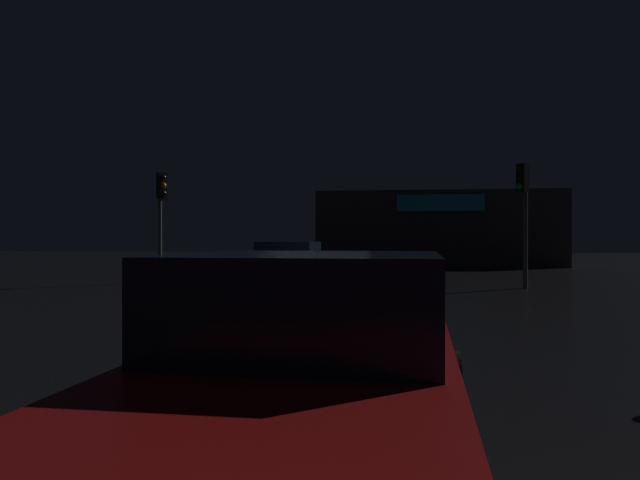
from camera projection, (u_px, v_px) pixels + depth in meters
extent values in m
plane|color=black|center=(317.00, 305.00, 14.80)|extent=(120.00, 120.00, 0.00)
cube|color=#4C4742|center=(437.00, 229.00, 38.11)|extent=(14.40, 6.73, 4.45)
cube|color=#33CCF2|center=(440.00, 203.00, 34.62)|extent=(4.90, 0.24, 0.95)
cylinder|color=#595B60|center=(160.00, 228.00, 22.28)|extent=(0.14, 0.14, 4.02)
cube|color=black|center=(162.00, 186.00, 22.16)|extent=(0.41, 0.41, 0.95)
sphere|color=black|center=(164.00, 178.00, 22.03)|extent=(0.20, 0.20, 0.20)
sphere|color=orange|center=(164.00, 186.00, 22.03)|extent=(0.20, 0.20, 0.20)
sphere|color=black|center=(164.00, 193.00, 22.03)|extent=(0.20, 0.20, 0.20)
cylinder|color=#595B60|center=(525.00, 226.00, 19.78)|extent=(0.14, 0.14, 4.04)
cube|color=black|center=(522.00, 178.00, 19.69)|extent=(0.41, 0.41, 0.92)
sphere|color=black|center=(519.00, 169.00, 19.59)|extent=(0.20, 0.20, 0.20)
sphere|color=black|center=(519.00, 178.00, 19.59)|extent=(0.20, 0.20, 0.20)
sphere|color=#19D13F|center=(519.00, 186.00, 19.59)|extent=(0.20, 0.20, 0.20)
cube|color=black|center=(286.00, 272.00, 17.99)|extent=(4.03, 2.06, 0.62)
cube|color=black|center=(289.00, 252.00, 17.97)|extent=(1.72, 1.75, 0.59)
cylinder|color=black|center=(335.00, 281.00, 18.64)|extent=(0.63, 0.25, 0.62)
cylinder|color=black|center=(324.00, 286.00, 16.83)|extent=(0.63, 0.25, 0.62)
cylinder|color=black|center=(254.00, 280.00, 19.14)|extent=(0.63, 0.25, 0.62)
cylinder|color=black|center=(234.00, 284.00, 17.34)|extent=(0.63, 0.25, 0.62)
cube|color=#A51414|center=(302.00, 406.00, 3.45)|extent=(1.82, 4.48, 0.59)
cube|color=black|center=(311.00, 299.00, 3.74)|extent=(1.59, 1.87, 0.56)
cylinder|color=black|center=(446.00, 398.00, 4.75)|extent=(0.24, 0.72, 0.72)
cylinder|color=black|center=(234.00, 389.00, 5.03)|extent=(0.24, 0.72, 0.72)
cylinder|color=gold|center=(429.00, 268.00, 22.32)|extent=(0.11, 0.11, 1.10)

